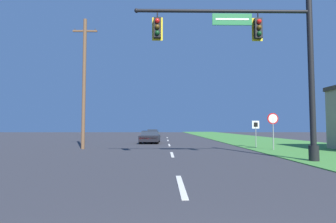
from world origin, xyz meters
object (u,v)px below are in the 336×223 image
(far_car, at_px, (153,133))
(route_sign_post, at_px, (256,128))
(stop_sign, at_px, (273,123))
(signal_mast, at_px, (269,59))
(utility_pole_near, at_px, (84,81))
(car_ahead, at_px, (150,137))

(far_car, bearing_deg, route_sign_post, -69.35)
(stop_sign, bearing_deg, route_sign_post, 99.91)
(signal_mast, relative_size, stop_sign, 3.39)
(utility_pole_near, bearing_deg, signal_mast, -33.71)
(far_car, xyz_separation_m, utility_pole_near, (-3.96, -24.85, 4.36))
(signal_mast, height_order, route_sign_post, signal_mast)
(route_sign_post, xyz_separation_m, utility_pole_near, (-12.96, -0.97, 3.44))
(stop_sign, relative_size, utility_pole_near, 0.26)
(signal_mast, relative_size, route_sign_post, 4.18)
(car_ahead, height_order, stop_sign, stop_sign)
(car_ahead, bearing_deg, route_sign_post, -35.56)
(route_sign_post, bearing_deg, stop_sign, -80.09)
(far_car, distance_m, route_sign_post, 25.54)
(route_sign_post, bearing_deg, car_ahead, 144.44)
(utility_pole_near, bearing_deg, car_ahead, 57.25)
(stop_sign, distance_m, utility_pole_near, 13.77)
(stop_sign, bearing_deg, signal_mast, -113.72)
(far_car, distance_m, utility_pole_near, 25.54)
(far_car, bearing_deg, stop_sign, -70.24)
(signal_mast, relative_size, far_car, 1.95)
(car_ahead, bearing_deg, utility_pole_near, -122.75)
(signal_mast, relative_size, car_ahead, 1.95)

